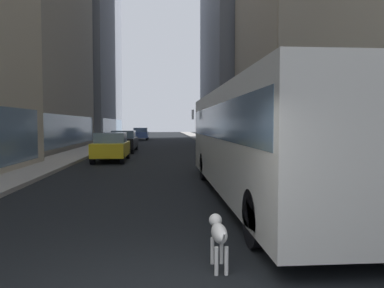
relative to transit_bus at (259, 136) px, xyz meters
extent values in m
plane|color=black|center=(-2.80, 28.59, -1.78)|extent=(120.00, 120.00, 0.00)
cube|color=#9E9991|center=(-8.50, 28.59, -1.70)|extent=(2.40, 110.00, 0.15)
cube|color=#9E9991|center=(2.90, 28.59, -1.70)|extent=(2.40, 110.00, 0.15)
cube|color=slate|center=(-10.11, 21.22, -0.18)|extent=(0.08, 16.53, 2.40)
cube|color=slate|center=(-14.70, 42.76, 14.52)|extent=(10.31, 21.92, 32.59)
cube|color=slate|center=(-9.56, 42.76, -0.18)|extent=(0.08, 19.73, 2.40)
cube|color=slate|center=(4.83, 20.89, -0.18)|extent=(0.08, 12.82, 2.40)
cube|color=slate|center=(9.10, 39.15, 15.36)|extent=(11.45, 20.30, 34.27)
cube|color=slate|center=(3.40, 39.15, -0.18)|extent=(0.08, 18.27, 2.40)
cube|color=silver|center=(0.00, -0.01, -0.10)|extent=(2.55, 11.50, 2.75)
cube|color=slate|center=(0.00, -0.01, 0.39)|extent=(2.57, 11.04, 0.90)
cube|color=black|center=(0.00, 5.69, -1.23)|extent=(2.55, 0.16, 0.44)
cylinder|color=black|center=(-1.12, 3.54, -1.28)|extent=(0.30, 1.00, 1.00)
cylinder|color=black|center=(1.13, 3.54, -1.28)|extent=(0.30, 1.00, 1.00)
cylinder|color=black|center=(-1.12, -4.16, -1.28)|extent=(0.30, 1.00, 1.00)
cylinder|color=black|center=(1.13, -4.16, -1.28)|extent=(0.30, 1.00, 1.00)
cube|color=silver|center=(-1.45, 5.14, 0.72)|extent=(0.08, 0.24, 0.40)
cube|color=#4C6BB7|center=(-5.60, 39.39, -1.08)|extent=(1.92, 3.98, 0.75)
cube|color=slate|center=(-5.60, 39.19, -0.43)|extent=(1.77, 1.79, 0.55)
cylinder|color=black|center=(-6.45, 40.97, -1.46)|extent=(0.22, 0.64, 0.64)
cylinder|color=black|center=(-4.75, 40.97, -1.46)|extent=(0.22, 0.64, 0.64)
cylinder|color=black|center=(-6.45, 37.82, -1.46)|extent=(0.22, 0.64, 0.64)
cylinder|color=black|center=(-4.75, 37.82, -1.46)|extent=(0.22, 0.64, 0.64)
cube|color=black|center=(-5.60, 17.91, -1.08)|extent=(1.76, 4.76, 0.75)
cube|color=slate|center=(-5.60, 17.67, -0.43)|extent=(1.62, 2.14, 0.55)
cylinder|color=black|center=(-6.37, 19.88, -1.46)|extent=(0.22, 0.64, 0.64)
cylinder|color=black|center=(-4.83, 19.88, -1.46)|extent=(0.22, 0.64, 0.64)
cylinder|color=black|center=(-6.37, 15.95, -1.46)|extent=(0.22, 0.64, 0.64)
cylinder|color=black|center=(-4.83, 15.95, -1.46)|extent=(0.22, 0.64, 0.64)
cube|color=yellow|center=(-5.60, 10.90, -1.08)|extent=(1.76, 3.98, 0.75)
cube|color=slate|center=(-5.60, 10.70, -0.43)|extent=(1.62, 1.79, 0.55)
cylinder|color=black|center=(-6.37, 12.47, -1.46)|extent=(0.22, 0.64, 0.64)
cylinder|color=black|center=(-4.83, 12.47, -1.46)|extent=(0.22, 0.64, 0.64)
cylinder|color=black|center=(-6.37, 9.32, -1.46)|extent=(0.22, 0.64, 0.64)
cylinder|color=black|center=(-4.83, 9.32, -1.46)|extent=(0.22, 0.64, 0.64)
ellipsoid|color=white|center=(-1.91, -5.04, -1.25)|extent=(0.22, 0.60, 0.26)
sphere|color=white|center=(-1.91, -4.66, -1.16)|extent=(0.20, 0.20, 0.20)
sphere|color=black|center=(-1.97, -4.64, -1.14)|extent=(0.07, 0.07, 0.07)
sphere|color=black|center=(-1.85, -4.64, -1.14)|extent=(0.07, 0.07, 0.07)
cylinder|color=white|center=(-1.91, -5.44, -1.20)|extent=(0.03, 0.16, 0.19)
cylinder|color=white|center=(-1.98, -4.83, -1.58)|extent=(0.06, 0.06, 0.40)
cylinder|color=white|center=(-1.84, -4.83, -1.58)|extent=(0.06, 0.06, 0.40)
cylinder|color=white|center=(-1.98, -5.25, -1.58)|extent=(0.06, 0.06, 0.40)
cylinder|color=white|center=(-1.84, -5.25, -1.58)|extent=(0.06, 0.06, 0.40)
sphere|color=black|center=(-1.86, -4.94, -1.21)|extent=(0.04, 0.04, 0.04)
sphere|color=black|center=(-1.97, -5.12, -1.23)|extent=(0.04, 0.04, 0.04)
sphere|color=black|center=(-1.89, -5.22, -1.19)|extent=(0.04, 0.04, 0.04)
camera|label=1|loc=(-2.72, -10.24, 0.32)|focal=34.58mm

